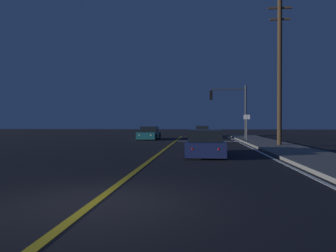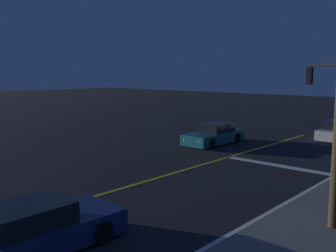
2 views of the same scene
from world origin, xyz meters
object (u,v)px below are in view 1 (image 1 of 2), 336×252
at_px(traffic_signal_near_right, 232,104).
at_px(street_sign_corner, 247,123).
at_px(utility_pole_right, 280,71).
at_px(car_distant_tail_teal, 149,134).
at_px(car_side_waiting_navy, 205,144).
at_px(car_lead_oncoming_silver, 202,132).

relative_size(traffic_signal_near_right, street_sign_corner, 2.18).
xyz_separation_m(traffic_signal_near_right, utility_pole_right, (2.42, -8.80, 1.78)).
height_order(car_distant_tail_teal, utility_pole_right, utility_pole_right).
height_order(car_side_waiting_navy, car_distant_tail_teal, same).
relative_size(car_side_waiting_navy, car_distant_tail_teal, 1.00).
distance_m(traffic_signal_near_right, street_sign_corner, 3.56).
relative_size(car_distant_tail_teal, street_sign_corner, 1.89).
bearing_deg(street_sign_corner, car_lead_oncoming_silver, 110.48).
bearing_deg(utility_pole_right, traffic_signal_near_right, 105.36).
bearing_deg(traffic_signal_near_right, car_side_waiting_navy, 79.19).
height_order(car_lead_oncoming_silver, car_distant_tail_teal, same).
bearing_deg(street_sign_corner, traffic_signal_near_right, 109.97).
distance_m(car_lead_oncoming_silver, utility_pole_right, 17.93).
bearing_deg(traffic_signal_near_right, car_distant_tail_teal, -3.26).
xyz_separation_m(car_lead_oncoming_silver, car_distant_tail_teal, (-5.52, -7.16, 0.00)).
bearing_deg(street_sign_corner, car_distant_tail_teal, 160.80).
distance_m(car_lead_oncoming_silver, traffic_signal_near_right, 8.71).
distance_m(car_distant_tail_teal, traffic_signal_near_right, 8.94).
xyz_separation_m(car_side_waiting_navy, car_lead_oncoming_silver, (0.05, 23.01, -0.00)).
distance_m(car_side_waiting_navy, car_distant_tail_teal, 16.76).
xyz_separation_m(car_lead_oncoming_silver, utility_pole_right, (5.30, -16.44, 4.80)).
relative_size(car_side_waiting_navy, utility_pole_right, 0.45).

